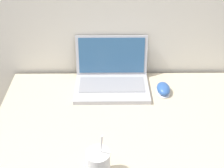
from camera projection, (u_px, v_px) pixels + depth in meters
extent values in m
cube|color=#ADADB2|center=(112.00, 89.00, 1.48)|extent=(0.35, 0.22, 0.02)
cube|color=gray|center=(112.00, 85.00, 1.49)|extent=(0.31, 0.12, 0.00)
cube|color=#ADADB2|center=(112.00, 55.00, 1.53)|extent=(0.35, 0.05, 0.19)
cube|color=#2D567F|center=(112.00, 56.00, 1.53)|extent=(0.32, 0.04, 0.17)
cylinder|color=white|center=(98.00, 165.00, 1.04)|extent=(0.08, 0.08, 0.11)
cylinder|color=black|center=(98.00, 154.00, 1.01)|extent=(0.07, 0.07, 0.01)
cylinder|color=white|center=(101.00, 150.00, 1.00)|extent=(0.02, 0.06, 0.18)
ellipsoid|color=white|center=(163.00, 92.00, 1.47)|extent=(0.07, 0.10, 0.01)
ellipsoid|color=#2D569E|center=(163.00, 89.00, 1.46)|extent=(0.06, 0.10, 0.04)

